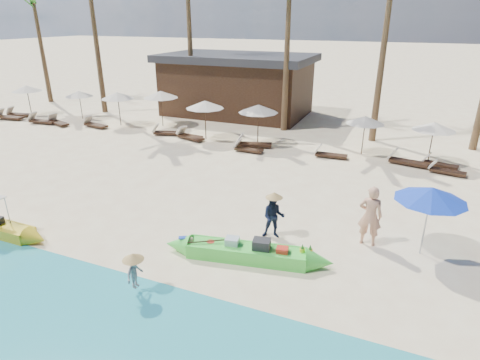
% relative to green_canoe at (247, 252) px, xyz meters
% --- Properties ---
extents(ground, '(240.00, 240.00, 0.00)m').
position_rel_green_canoe_xyz_m(ground, '(-0.00, 0.50, -0.24)').
color(ground, '#FFEFBC').
rests_on(ground, ground).
extents(green_canoe, '(5.68, 1.38, 0.73)m').
position_rel_green_canoe_xyz_m(green_canoe, '(0.00, 0.00, 0.00)').
color(green_canoe, '#47DF44').
rests_on(green_canoe, ground).
extents(tourist, '(0.73, 0.49, 1.99)m').
position_rel_green_canoe_xyz_m(tourist, '(3.23, 2.34, 0.75)').
color(tourist, tan).
rests_on(tourist, ground).
extents(vendor_green, '(0.85, 0.73, 1.50)m').
position_rel_green_canoe_xyz_m(vendor_green, '(0.31, 1.56, 0.50)').
color(vendor_green, '#121933').
rests_on(vendor_green, ground).
extents(vendor_yellow, '(0.35, 0.59, 0.90)m').
position_rel_green_canoe_xyz_m(vendor_yellow, '(-2.09, -2.59, 0.39)').
color(vendor_yellow, gray).
rests_on(vendor_yellow, ground).
extents(blue_umbrella, '(2.06, 2.06, 2.22)m').
position_rel_green_canoe_xyz_m(blue_umbrella, '(4.81, 2.37, 1.76)').
color(blue_umbrella, '#99999E').
rests_on(blue_umbrella, ground).
extents(resort_parasol_0, '(2.10, 2.10, 2.16)m').
position_rel_green_canoe_xyz_m(resort_parasol_0, '(-21.95, 11.62, 1.70)').
color(resort_parasol_0, '#352215').
rests_on(resort_parasol_0, ground).
extents(lounger_0_left, '(1.93, 0.87, 0.63)m').
position_rel_green_canoe_xyz_m(lounger_0_left, '(-22.37, 10.84, -0.03)').
color(lounger_0_left, '#352215').
rests_on(lounger_0_left, ground).
extents(lounger_0_right, '(2.04, 0.86, 0.67)m').
position_rel_green_canoe_xyz_m(lounger_0_right, '(-22.19, 9.89, -0.02)').
color(lounger_0_right, '#352215').
rests_on(lounger_0_right, ground).
extents(resort_parasol_1, '(1.92, 1.92, 1.98)m').
position_rel_green_canoe_xyz_m(resort_parasol_1, '(-17.57, 12.14, 1.54)').
color(resort_parasol_1, '#352215').
rests_on(resort_parasol_1, ground).
extents(lounger_1_left, '(2.05, 0.86, 0.67)m').
position_rel_green_canoe_xyz_m(lounger_1_left, '(-19.10, 9.94, -0.02)').
color(lounger_1_left, '#352215').
rests_on(lounger_1_left, ground).
extents(lounger_1_right, '(1.94, 1.13, 0.63)m').
position_rel_green_canoe_xyz_m(lounger_1_right, '(-17.80, 10.11, -0.03)').
color(lounger_1_right, '#352215').
rests_on(lounger_1_right, ground).
extents(resort_parasol_2, '(2.15, 2.15, 2.22)m').
position_rel_green_canoe_xyz_m(resort_parasol_2, '(-13.81, 11.66, 1.75)').
color(resort_parasol_2, '#352215').
rests_on(resort_parasol_2, ground).
extents(lounger_2_left, '(1.91, 0.86, 0.62)m').
position_rel_green_canoe_xyz_m(lounger_2_left, '(-15.08, 10.58, -0.04)').
color(lounger_2_left, '#352215').
rests_on(lounger_2_left, ground).
extents(resort_parasol_3, '(2.26, 2.26, 2.32)m').
position_rel_green_canoe_xyz_m(resort_parasol_3, '(-11.11, 12.62, 1.85)').
color(resort_parasol_3, '#352215').
rests_on(resort_parasol_3, ground).
extents(lounger_3_left, '(1.87, 1.05, 0.61)m').
position_rel_green_canoe_xyz_m(lounger_3_left, '(-9.71, 10.77, -0.04)').
color(lounger_3_left, '#352215').
rests_on(lounger_3_left, ground).
extents(lounger_3_right, '(1.92, 1.08, 0.62)m').
position_rel_green_canoe_xyz_m(lounger_3_right, '(-7.89, 10.50, -0.04)').
color(lounger_3_right, '#352215').
rests_on(lounger_3_right, ground).
extents(resort_parasol_4, '(2.23, 2.23, 2.30)m').
position_rel_green_canoe_xyz_m(resort_parasol_4, '(-7.02, 10.96, 1.83)').
color(resort_parasol_4, '#352215').
rests_on(resort_parasol_4, ground).
extents(lounger_4_left, '(1.75, 0.75, 0.58)m').
position_rel_green_canoe_xyz_m(lounger_4_left, '(-8.11, 10.73, -0.05)').
color(lounger_4_left, '#352215').
rests_on(lounger_4_left, ground).
extents(lounger_4_right, '(1.64, 0.55, 0.55)m').
position_rel_green_canoe_xyz_m(lounger_4_right, '(-3.86, 9.63, -0.06)').
color(lounger_4_right, '#352215').
rests_on(lounger_4_right, ground).
extents(resort_parasol_5, '(2.22, 2.22, 2.29)m').
position_rel_green_canoe_xyz_m(resort_parasol_5, '(-3.79, 11.12, 1.82)').
color(resort_parasol_5, '#352215').
rests_on(resort_parasol_5, ground).
extents(lounger_5_left, '(2.08, 1.11, 0.67)m').
position_rel_green_canoe_xyz_m(lounger_5_left, '(-3.91, 10.52, -0.02)').
color(lounger_5_left, '#352215').
rests_on(lounger_5_left, ground).
extents(resort_parasol_6, '(1.99, 1.99, 2.05)m').
position_rel_green_canoe_xyz_m(resort_parasol_6, '(1.91, 11.64, 1.60)').
color(resort_parasol_6, '#352215').
rests_on(resort_parasol_6, ground).
extents(lounger_6_left, '(1.71, 0.61, 0.57)m').
position_rel_green_canoe_xyz_m(lounger_6_left, '(0.41, 10.40, -0.05)').
color(lounger_6_left, '#352215').
rests_on(lounger_6_left, ground).
extents(lounger_6_right, '(1.98, 0.93, 0.65)m').
position_rel_green_canoe_xyz_m(lounger_6_right, '(4.12, 10.77, -0.03)').
color(lounger_6_right, '#352215').
rests_on(lounger_6_right, ground).
extents(resort_parasol_7, '(2.04, 2.04, 2.10)m').
position_rel_green_canoe_xyz_m(resort_parasol_7, '(5.13, 11.41, 1.65)').
color(resort_parasol_7, '#352215').
rests_on(resort_parasol_7, ground).
extents(lounger_7_left, '(1.67, 0.75, 0.55)m').
position_rel_green_canoe_xyz_m(lounger_7_left, '(5.85, 10.14, -0.06)').
color(lounger_7_left, '#352215').
rests_on(lounger_7_left, ground).
extents(lounger_7_right, '(1.68, 0.83, 0.55)m').
position_rel_green_canoe_xyz_m(lounger_7_right, '(5.59, 11.06, -0.06)').
color(lounger_7_right, '#352215').
rests_on(lounger_7_right, ground).
extents(pavilion_west, '(10.80, 6.60, 4.30)m').
position_rel_green_canoe_xyz_m(pavilion_west, '(-8.00, 18.00, 1.95)').
color(pavilion_west, '#352215').
rests_on(pavilion_west, ground).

